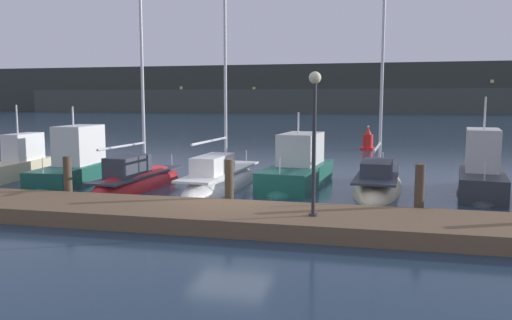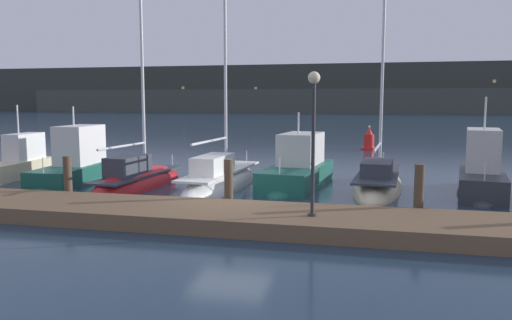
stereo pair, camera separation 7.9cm
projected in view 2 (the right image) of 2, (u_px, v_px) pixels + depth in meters
name	position (u px, v px, depth m)	size (l,w,h in m)	color
ground_plane	(230.00, 210.00, 15.99)	(400.00, 400.00, 0.00)	#1E3347
dock	(212.00, 216.00, 14.22)	(29.79, 2.80, 0.45)	brown
mooring_pile_1	(68.00, 180.00, 17.05)	(0.28, 0.28, 1.61)	#4C3D2D
mooring_pile_2	(229.00, 185.00, 15.74)	(0.28, 0.28, 1.67)	#4C3D2D
mooring_pile_3	(419.00, 193.00, 14.42)	(0.28, 0.28, 1.68)	#4C3D2D
motorboat_berth_1	(20.00, 171.00, 22.71)	(1.50, 4.57, 3.99)	beige
motorboat_berth_2	(76.00, 171.00, 21.34)	(2.28, 5.58, 3.70)	#195647
sailboat_berth_3	(138.00, 185.00, 20.10)	(2.04, 6.52, 8.30)	red
sailboat_berth_4	(221.00, 185.00, 19.92)	(2.03, 7.41, 9.39)	white
motorboat_berth_5	(298.00, 176.00, 20.52)	(2.75, 6.12, 3.57)	#195647
sailboat_berth_6	(378.00, 186.00, 19.78)	(2.32, 7.29, 10.50)	beige
motorboat_berth_7	(482.00, 180.00, 18.66)	(2.52, 5.51, 4.09)	#2D3338
channel_buoy	(369.00, 141.00, 35.29)	(1.07, 1.07, 1.72)	red
dock_lamppost	(313.00, 120.00, 12.96)	(0.32, 0.32, 3.79)	#2D2D33
hillside_backdrop	(347.00, 91.00, 140.11)	(240.00, 23.00, 13.28)	#333833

